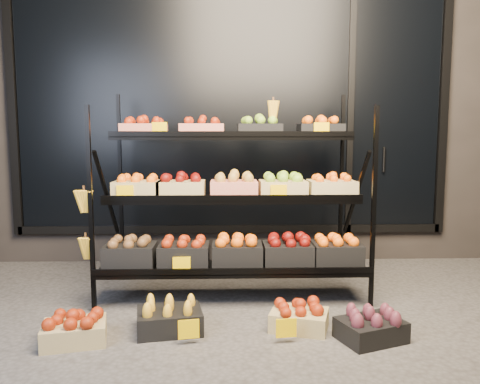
{
  "coord_description": "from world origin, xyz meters",
  "views": [
    {
      "loc": [
        -0.06,
        -3.16,
        1.27
      ],
      "look_at": [
        0.06,
        0.55,
        0.84
      ],
      "focal_mm": 35.0,
      "sensor_mm": 36.0,
      "label": 1
    }
  ],
  "objects_px": {
    "display_rack": "(232,198)",
    "floor_crate_midright": "(299,316)",
    "floor_crate_midleft": "(170,317)",
    "floor_crate_left": "(74,329)"
  },
  "relations": [
    {
      "from": "display_rack",
      "to": "floor_crate_midright",
      "type": "xyz_separation_m",
      "value": [
        0.43,
        -0.78,
        -0.7
      ]
    },
    {
      "from": "floor_crate_midleft",
      "to": "floor_crate_midright",
      "type": "distance_m",
      "value": 0.86
    },
    {
      "from": "floor_crate_midleft",
      "to": "floor_crate_midright",
      "type": "relative_size",
      "value": 1.08
    },
    {
      "from": "display_rack",
      "to": "floor_crate_left",
      "type": "relative_size",
      "value": 5.07
    },
    {
      "from": "floor_crate_midleft",
      "to": "floor_crate_midright",
      "type": "height_order",
      "value": "floor_crate_midleft"
    },
    {
      "from": "floor_crate_midright",
      "to": "floor_crate_midleft",
      "type": "bearing_deg",
      "value": -161.94
    },
    {
      "from": "display_rack",
      "to": "floor_crate_midright",
      "type": "distance_m",
      "value": 1.13
    },
    {
      "from": "display_rack",
      "to": "floor_crate_midleft",
      "type": "distance_m",
      "value": 1.13
    },
    {
      "from": "display_rack",
      "to": "floor_crate_left",
      "type": "bearing_deg",
      "value": -136.41
    },
    {
      "from": "floor_crate_midleft",
      "to": "display_rack",
      "type": "bearing_deg",
      "value": 51.42
    }
  ]
}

